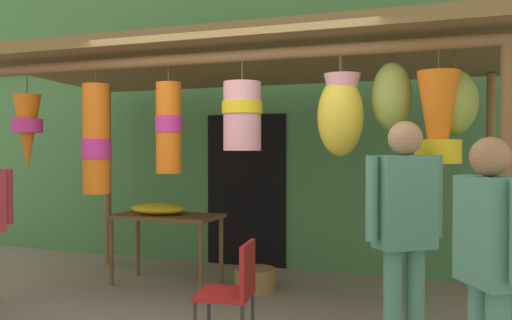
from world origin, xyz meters
TOP-DOWN VIEW (x-y plane):
  - shop_facade at (-0.00, 2.60)m, footprint 11.51×0.29m
  - market_stall_canopy at (-0.12, 0.70)m, footprint 5.20×2.41m
  - display_table at (-1.34, 1.24)m, footprint 1.22×0.64m
  - flower_heap_on_table at (-1.42, 1.20)m, footprint 0.65×0.45m
  - folding_chair at (0.19, -0.43)m, footprint 0.45×0.45m
  - wicker_basket_by_table at (-0.29, 1.30)m, footprint 0.45×0.45m
  - vendor_in_orange at (1.43, -0.35)m, footprint 0.49×0.42m
  - passerby_at_right at (1.94, -0.99)m, footprint 0.38×0.53m

SIDE VIEW (x-z plane):
  - wicker_basket_by_table at x=-0.29m, z-range 0.00..0.25m
  - folding_chair at x=0.19m, z-range 0.08..0.92m
  - display_table at x=-1.34m, z-range 0.30..1.10m
  - flower_heap_on_table at x=-1.42m, z-range 0.80..0.93m
  - passerby_at_right at x=1.94m, z-range 0.14..1.76m
  - vendor_in_orange at x=1.43m, z-range 0.16..1.91m
  - market_stall_canopy at x=-0.12m, z-range 0.94..3.50m
  - shop_facade at x=0.00m, z-range 0.00..4.55m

